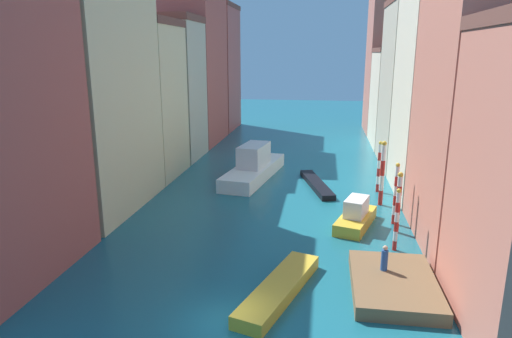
{
  "coord_description": "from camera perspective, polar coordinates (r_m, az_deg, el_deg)",
  "views": [
    {
      "loc": [
        3.94,
        -17.86,
        11.99
      ],
      "look_at": [
        -2.15,
        22.54,
        1.5
      ],
      "focal_mm": 31.88,
      "sensor_mm": 36.0,
      "label": 1
    }
  ],
  "objects": [
    {
      "name": "motorboat_1",
      "position": [
        33.13,
        12.41,
        -5.79
      ],
      "size": [
        3.37,
        5.61,
        2.08
      ],
      "color": "gold",
      "rests_on": "ground"
    },
    {
      "name": "mooring_pole_2",
      "position": [
        33.76,
        17.11,
        -2.92
      ],
      "size": [
        0.31,
        0.31,
        4.53
      ],
      "color": "red",
      "rests_on": "ground"
    },
    {
      "name": "building_right_2",
      "position": [
        41.16,
        22.9,
        11.53
      ],
      "size": [
        7.22,
        9.98,
        21.41
      ],
      "color": "beige",
      "rests_on": "ground"
    },
    {
      "name": "building_left_3",
      "position": [
        53.6,
        -10.92,
        9.9
      ],
      "size": [
        7.22,
        7.67,
        16.01
      ],
      "color": "#BCB299",
      "rests_on": "ground"
    },
    {
      "name": "mooring_pole_0",
      "position": [
        29.4,
        17.23,
        -6.02
      ],
      "size": [
        0.28,
        0.28,
        4.03
      ],
      "color": "red",
      "rests_on": "ground"
    },
    {
      "name": "waterfront_dock",
      "position": [
        25.3,
        16.87,
        -13.66
      ],
      "size": [
        4.26,
        6.32,
        0.71
      ],
      "color": "brown",
      "rests_on": "ground"
    },
    {
      "name": "mooring_pole_4",
      "position": [
        41.2,
        15.17,
        0.34
      ],
      "size": [
        0.32,
        0.32,
        4.58
      ],
      "color": "red",
      "rests_on": "ground"
    },
    {
      "name": "gondola_black",
      "position": [
        42.2,
        7.59,
        -1.89
      ],
      "size": [
        3.45,
        8.59,
        0.49
      ],
      "color": "black",
      "rests_on": "ground"
    },
    {
      "name": "vaporetto_white",
      "position": [
        44.55,
        -0.27,
        0.3
      ],
      "size": [
        4.93,
        12.29,
        3.35
      ],
      "color": "white",
      "rests_on": "ground"
    },
    {
      "name": "building_left_4",
      "position": [
        62.86,
        -8.01,
        13.0
      ],
      "size": [
        7.22,
        11.98,
        21.18
      ],
      "color": "#B25147",
      "rests_on": "ground"
    },
    {
      "name": "person_on_dock",
      "position": [
        25.54,
        15.82,
        -10.79
      ],
      "size": [
        0.36,
        0.36,
        1.41
      ],
      "color": "#234C93",
      "rests_on": "waterfront_dock"
    },
    {
      "name": "motorboat_0",
      "position": [
        23.92,
        2.94,
        -14.76
      ],
      "size": [
        3.85,
        7.74,
        0.69
      ],
      "color": "gold",
      "rests_on": "ground"
    },
    {
      "name": "ground_plane",
      "position": [
        44.2,
        3.14,
        -1.36
      ],
      "size": [
        154.0,
        154.0,
        0.0
      ],
      "primitive_type": "plane",
      "color": "#196070"
    },
    {
      "name": "building_right_4",
      "position": [
        63.0,
        17.74,
        8.56
      ],
      "size": [
        7.22,
        11.05,
        12.6
      ],
      "color": "beige",
      "rests_on": "ground"
    },
    {
      "name": "building_right_5",
      "position": [
        73.47,
        16.71,
        12.87
      ],
      "size": [
        7.22,
        10.35,
        21.54
      ],
      "color": "#C6705B",
      "rests_on": "ground"
    },
    {
      "name": "building_left_2",
      "position": [
        46.06,
        -14.26,
        8.45
      ],
      "size": [
        7.22,
        7.93,
        15.11
      ],
      "color": "beige",
      "rests_on": "ground"
    },
    {
      "name": "building_right_1",
      "position": [
        31.24,
        27.01,
        5.7
      ],
      "size": [
        7.22,
        10.99,
        16.21
      ],
      "color": "#C6705B",
      "rests_on": "ground"
    },
    {
      "name": "mooring_pole_3",
      "position": [
        37.59,
        15.56,
        -0.45
      ],
      "size": [
        0.39,
        0.39,
        5.28
      ],
      "color": "red",
      "rests_on": "ground"
    },
    {
      "name": "building_left_1",
      "position": [
        36.95,
        -20.41,
        9.51
      ],
      "size": [
        7.22,
        12.13,
        18.79
      ],
      "color": "beige",
      "rests_on": "ground"
    },
    {
      "name": "building_left_5",
      "position": [
        73.93,
        -5.43,
        12.51
      ],
      "size": [
        7.22,
        10.19,
        19.23
      ],
      "color": "#B25147",
      "rests_on": "ground"
    },
    {
      "name": "mooring_pole_1",
      "position": [
        32.26,
        17.43,
        -3.95
      ],
      "size": [
        0.36,
        0.36,
        4.29
      ],
      "color": "red",
      "rests_on": "ground"
    },
    {
      "name": "building_right_3",
      "position": [
        51.71,
        19.85,
        9.97
      ],
      "size": [
        7.22,
        11.02,
        17.46
      ],
      "color": "#BCB299",
      "rests_on": "ground"
    }
  ]
}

